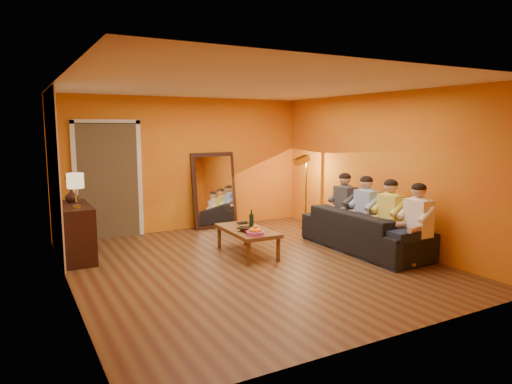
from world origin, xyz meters
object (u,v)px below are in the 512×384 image
sofa (364,230)px  wine_bottle (251,219)px  mirror_frame (214,190)px  sideboard (76,232)px  person_mid_left (390,218)px  floor_lamp (306,193)px  person_far_left (418,224)px  coffee_table (247,242)px  person_far_right (345,207)px  person_mid_right (366,212)px  vase (72,196)px  table_lamp (76,191)px  tumbler (250,224)px  dog (398,243)px  laptop (247,223)px

sofa → wine_bottle: size_ratio=7.42×
mirror_frame → sideboard: mirror_frame is taller
person_mid_left → wine_bottle: person_mid_left is taller
floor_lamp → person_far_left: floor_lamp is taller
mirror_frame → sofa: 3.20m
coffee_table → person_far_right: size_ratio=1.00×
mirror_frame → person_mid_right: size_ratio=1.25×
vase → floor_lamp: bearing=-2.4°
table_lamp → coffee_table: 2.70m
person_far_left → person_mid_right: 1.10m
person_far_right → sofa: bearing=-101.3°
floor_lamp → coffee_table: bearing=-148.4°
sideboard → tumbler: bearing=-20.1°
dog → vase: size_ratio=3.12×
dog → person_mid_right: bearing=100.0°
vase → dog: bearing=-34.8°
table_lamp → person_mid_right: (4.37, -1.35, -0.49)m
mirror_frame → floor_lamp: size_ratio=1.06×
table_lamp → person_far_right: table_lamp is taller
person_mid_left → vase: person_mid_left is taller
vase → person_far_left: bearing=-34.4°
mirror_frame → floor_lamp: 1.85m
mirror_frame → sideboard: bearing=-158.8°
laptop → wine_bottle: bearing=-117.1°
sideboard → table_lamp: 0.74m
sofa → tumbler: size_ratio=22.45×
person_far_right → tumbler: bearing=174.8°
mirror_frame → table_lamp: mirror_frame is taller
mirror_frame → tumbler: 2.05m
person_mid_right → wine_bottle: person_mid_right is taller
person_mid_right → vase: person_mid_right is taller
floor_lamp → dog: bearing=-93.3°
dog → tumbler: size_ratio=6.42×
person_far_right → sideboard: bearing=165.9°
sideboard → dog: bearing=-32.4°
mirror_frame → sideboard: 3.01m
dog → wine_bottle: 2.25m
table_lamp → coffee_table: size_ratio=0.42×
person_mid_left → person_mid_right: same height
sideboard → tumbler: (2.55, -0.93, 0.04)m
person_far_left → sofa: bearing=97.4°
dog → wine_bottle: (-1.65, 1.51, 0.25)m
sofa → dog: bearing=172.5°
sofa → coffee_table: 1.94m
dog → person_mid_right: 1.04m
person_mid_right → table_lamp: bearing=162.9°
sofa → laptop: size_ratio=7.26×
laptop → sofa: bearing=-41.7°
floor_lamp → person_mid_right: (0.03, -1.71, -0.11)m
wine_bottle → person_mid_left: bearing=-30.1°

